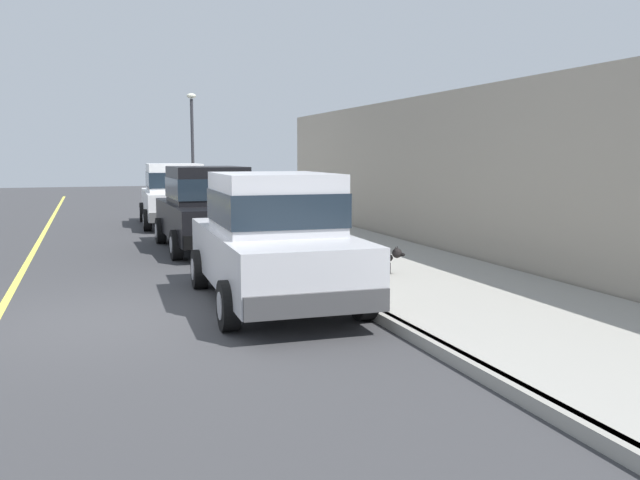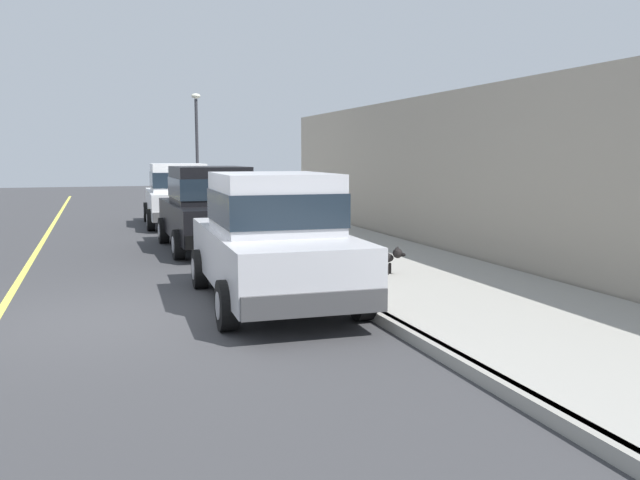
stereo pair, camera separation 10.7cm
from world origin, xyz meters
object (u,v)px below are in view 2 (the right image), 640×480
object	(u,v)px
car_silver_sedan	(272,237)
street_lamp	(197,136)
car_white_sedan	(178,194)
car_black_sedan	(209,207)
dog_black	(385,257)

from	to	relation	value
car_silver_sedan	street_lamp	world-z (taller)	street_lamp
car_silver_sedan	car_white_sedan	bearing A→B (deg)	90.07
car_black_sedan	car_white_sedan	bearing A→B (deg)	90.57
car_black_sedan	street_lamp	distance (m)	11.24
car_black_sedan	dog_black	distance (m)	5.47
car_white_sedan	dog_black	size ratio (longest dim) A/B	7.95
car_black_sedan	street_lamp	bearing A→B (deg)	83.04
car_white_sedan	dog_black	bearing A→B (deg)	-77.88
car_silver_sedan	dog_black	bearing A→B (deg)	23.59
car_silver_sedan	car_white_sedan	world-z (taller)	same
car_silver_sedan	street_lamp	size ratio (longest dim) A/B	1.05
car_silver_sedan	street_lamp	distance (m)	17.12
car_white_sedan	street_lamp	xyz separation A→B (m)	(1.40, 5.38, 1.92)
dog_black	street_lamp	bearing A→B (deg)	93.14
car_black_sedan	car_white_sedan	xyz separation A→B (m)	(-0.06, 5.62, 0.00)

